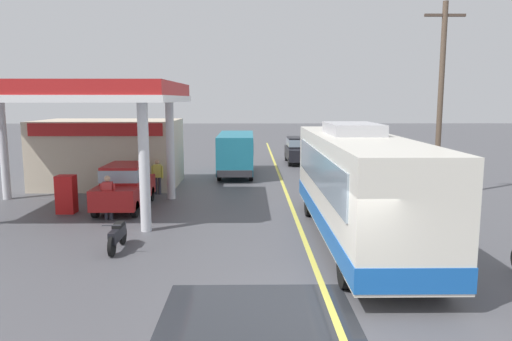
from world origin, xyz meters
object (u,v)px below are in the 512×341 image
Objects in this scene: pedestrian_near_pump at (157,175)px; minibus_opposing_lane at (236,150)px; car_at_pump at (125,184)px; car_trailing_behind_bus at (299,149)px; motorcycle_parked_forecourt at (117,235)px; coach_bus_main at (358,187)px; pedestrian_by_shop at (108,195)px.

minibus_opposing_lane is at bearing 58.88° from pedestrian_near_pump.
car_at_pump is 3.01m from pedestrian_near_pump.
car_at_pump is at bearing -121.39° from car_trailing_behind_bus.
car_at_pump is 1.00× the size of car_trailing_behind_bus.
coach_bus_main is at bearing 6.83° from motorcycle_parked_forecourt.
pedestrian_by_shop reaches higher than motorcycle_parked_forecourt.
motorcycle_parked_forecourt is at bearing -87.30° from pedestrian_near_pump.
coach_bus_main reaches higher than car_trailing_behind_bus.
car_at_pump is at bearing -116.22° from minibus_opposing_lane.
car_trailing_behind_bus is (4.24, 5.25, -0.46)m from minibus_opposing_lane.
coach_bus_main is 6.65× the size of pedestrian_by_shop.
minibus_opposing_lane is 3.41× the size of motorcycle_parked_forecourt.
motorcycle_parked_forecourt is 4.00m from pedestrian_by_shop.
pedestrian_near_pump is at bearing -124.98° from car_trailing_behind_bus.
pedestrian_near_pump is (0.78, 2.90, -0.08)m from car_at_pump.
minibus_opposing_lane is at bearing 67.13° from pedestrian_by_shop.
car_at_pump is 9.79m from minibus_opposing_lane.
coach_bus_main is 2.63× the size of car_trailing_behind_bus.
car_at_pump and car_trailing_behind_bus have the same top height.
car_trailing_behind_bus is (8.73, 15.89, 0.08)m from pedestrian_by_shop.
motorcycle_parked_forecourt is 20.98m from car_trailing_behind_bus.
pedestrian_near_pump is (-0.40, 8.50, 0.49)m from motorcycle_parked_forecourt.
pedestrian_by_shop is (-0.94, -4.76, 0.00)m from pedestrian_near_pump.
car_trailing_behind_bus is (0.03, 18.75, -0.71)m from coach_bus_main.
pedestrian_by_shop is at bearing -101.19° from pedestrian_near_pump.
motorcycle_parked_forecourt is 8.53m from pedestrian_near_pump.
minibus_opposing_lane is at bearing 107.34° from coach_bus_main.
coach_bus_main is 18.76m from car_trailing_behind_bus.
pedestrian_near_pump reaches higher than motorcycle_parked_forecourt.
motorcycle_parked_forecourt is at bearing -110.62° from car_trailing_behind_bus.
coach_bus_main reaches higher than pedestrian_by_shop.
pedestrian_by_shop is (-1.34, 3.74, 0.49)m from motorcycle_parked_forecourt.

